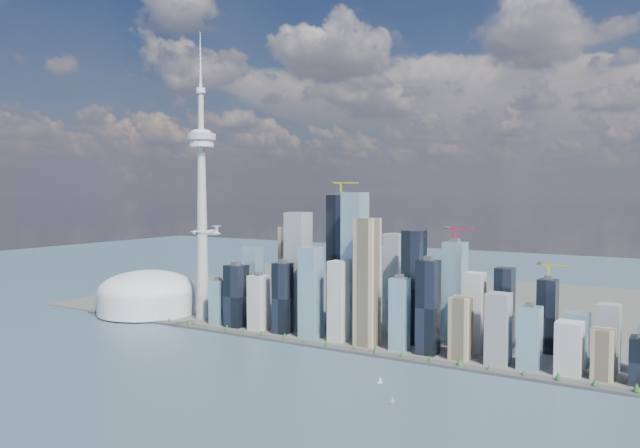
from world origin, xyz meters
The scene contains 10 objects.
ground centered at (0.00, 0.00, 0.00)m, with size 4000.00×4000.00×0.00m, color #385663.
seawall centered at (0.00, 250.00, 2.00)m, with size 1100.00×22.00×4.00m, color #383838.
land centered at (0.00, 700.00, 1.50)m, with size 1400.00×900.00×3.00m, color #4C4C47.
shoreline_trees centered at (0.00, 250.00, 8.78)m, with size 960.53×7.20×8.80m.
skyscraper_cluster centered at (59.62, 336.82, 83.01)m, with size 736.00×142.00×266.90m.
needle_tower centered at (-300.00, 310.00, 235.84)m, with size 56.00×56.00×550.50m.
dome_stadium centered at (-440.00, 300.00, 39.44)m, with size 200.00×200.00×86.00m.
airplane centered at (-165.37, 170.65, 183.81)m, with size 62.90×55.54×15.36m.
sailboat_west centered at (215.22, 69.55, 2.87)m, with size 6.48×2.43×8.94m.
sailboat_east centered at (170.35, 128.41, 3.31)m, with size 7.44×3.56×10.33m.
Camera 1 is at (521.12, -595.82, 250.52)m, focal length 35.00 mm.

